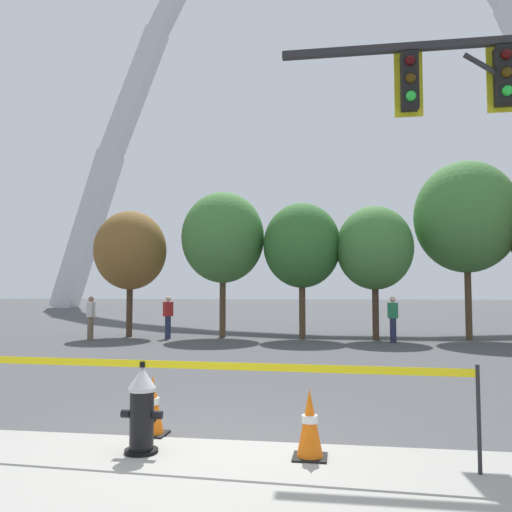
{
  "coord_description": "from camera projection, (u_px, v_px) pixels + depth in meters",
  "views": [
    {
      "loc": [
        1.55,
        -5.97,
        1.76
      ],
      "look_at": [
        -0.19,
        5.0,
        2.5
      ],
      "focal_mm": 37.71,
      "sensor_mm": 36.0,
      "label": 1
    }
  ],
  "objects": [
    {
      "name": "fire_hydrant",
      "position": [
        142.0,
        410.0,
        5.88
      ],
      "size": [
        0.46,
        0.48,
        0.99
      ],
      "color": "black",
      "rests_on": "ground"
    },
    {
      "name": "traffic_cone_mid_sidewalk",
      "position": [
        153.0,
        406.0,
        6.6
      ],
      "size": [
        0.36,
        0.36,
        0.73
      ],
      "color": "black",
      "rests_on": "ground"
    },
    {
      "name": "tree_right_mid",
      "position": [
        466.0,
        217.0,
        20.0
      ],
      "size": [
        3.79,
        3.79,
        6.63
      ],
      "color": "brown",
      "rests_on": "ground"
    },
    {
      "name": "monument_arch",
      "position": [
        324.0,
        89.0,
        56.24
      ],
      "size": [
        59.63,
        2.33,
        51.97
      ],
      "color": "silver",
      "rests_on": "ground"
    },
    {
      "name": "tree_center_left",
      "position": [
        302.0,
        246.0,
        20.45
      ],
      "size": [
        2.94,
        2.94,
        5.14
      ],
      "color": "brown",
      "rests_on": "ground"
    },
    {
      "name": "pedestrian_standing_center",
      "position": [
        393.0,
        319.0,
        18.68
      ],
      "size": [
        0.38,
        0.27,
        1.59
      ],
      "color": "#232847",
      "rests_on": "ground"
    },
    {
      "name": "pedestrian_walking_right",
      "position": [
        168.0,
        317.0,
        20.21
      ],
      "size": [
        0.36,
        0.39,
        1.59
      ],
      "color": "#232847",
      "rests_on": "ground"
    },
    {
      "name": "tree_far_left",
      "position": [
        130.0,
        250.0,
        21.24
      ],
      "size": [
        2.84,
        2.84,
        4.96
      ],
      "color": "#473323",
      "rests_on": "ground"
    },
    {
      "name": "tree_center_right",
      "position": [
        375.0,
        248.0,
        19.89
      ],
      "size": [
        2.82,
        2.82,
        4.94
      ],
      "color": "#473323",
      "rests_on": "ground"
    },
    {
      "name": "caution_tape_barrier",
      "position": [
        192.0,
        388.0,
        5.77
      ],
      "size": [
        5.84,
        0.29,
        1.05
      ],
      "color": "#232326",
      "rests_on": "ground"
    },
    {
      "name": "tree_left_mid",
      "position": [
        223.0,
        238.0,
        21.09
      ],
      "size": [
        3.24,
        3.24,
        5.67
      ],
      "color": "brown",
      "rests_on": "ground"
    },
    {
      "name": "pedestrian_walking_left",
      "position": [
        91.0,
        318.0,
        19.57
      ],
      "size": [
        0.22,
        0.35,
        1.59
      ],
      "color": "brown",
      "rests_on": "ground"
    },
    {
      "name": "ground_plane",
      "position": [
        203.0,
        449.0,
        6.01
      ],
      "size": [
        240.0,
        240.0,
        0.0
      ],
      "primitive_type": "plane",
      "color": "#474749"
    },
    {
      "name": "traffic_cone_by_hydrant",
      "position": [
        310.0,
        424.0,
        5.68
      ],
      "size": [
        0.36,
        0.36,
        0.73
      ],
      "color": "black",
      "rests_on": "ground"
    }
  ]
}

